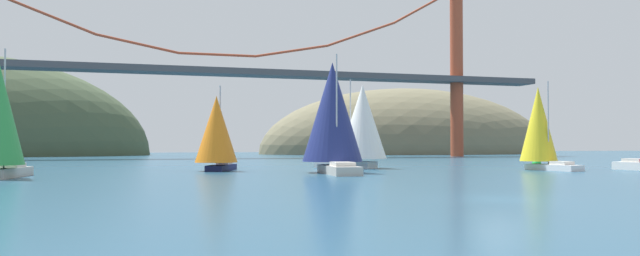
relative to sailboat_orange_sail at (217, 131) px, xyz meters
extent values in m
plane|color=navy|center=(8.61, -36.03, -3.96)|extent=(360.00, 360.00, 0.00)
ellipsoid|color=#6B664C|center=(68.61, 98.97, -3.96)|extent=(86.60, 44.00, 36.74)
cylinder|color=#A34228|center=(60.70, 58.97, 14.41)|extent=(2.80, 2.80, 36.74)
cube|color=#47474C|center=(8.61, 58.97, 12.73)|extent=(140.19, 6.00, 1.20)
cylinder|color=#A34228|center=(-21.16, 58.97, 21.64)|extent=(15.06, 0.50, 6.03)
cylinder|color=#A34228|center=(-6.28, 58.97, 17.47)|extent=(14.98, 0.50, 3.27)
cylinder|color=#A34228|center=(8.61, 58.97, 16.08)|extent=(14.88, 0.50, 0.50)
cylinder|color=#A34228|center=(23.49, 58.97, 17.47)|extent=(14.98, 0.50, 3.27)
cylinder|color=#A34228|center=(38.38, 58.97, 21.64)|extent=(15.06, 0.50, 6.03)
cylinder|color=#A34228|center=(53.26, 58.97, 28.60)|extent=(15.13, 0.50, 8.79)
cube|color=#191E4C|center=(0.77, 1.85, -3.67)|extent=(4.16, 6.83, 0.58)
cube|color=beige|center=(1.24, 2.96, -3.20)|extent=(2.02, 2.48, 0.36)
cylinder|color=#B2B2B7|center=(0.52, 1.23, 0.66)|extent=(0.14, 0.14, 8.09)
cone|color=orange|center=(-0.05, -0.13, 0.23)|extent=(5.52, 5.52, 6.63)
cube|color=#B7B2A8|center=(9.60, -9.45, -3.58)|extent=(3.20, 8.40, 0.77)
cube|color=beige|center=(9.44, -10.92, -3.01)|extent=(2.04, 2.80, 0.36)
cylinder|color=#B2B2B7|center=(9.69, -8.63, 1.90)|extent=(0.14, 0.14, 10.19)
cone|color=navy|center=(9.88, -6.84, 1.78)|extent=(6.26, 6.26, 9.34)
cube|color=white|center=(33.20, -8.54, -3.66)|extent=(2.84, 6.42, 0.61)
cube|color=beige|center=(33.38, -9.64, -3.18)|extent=(1.72, 2.18, 0.36)
cylinder|color=#B2B2B7|center=(33.11, -7.92, 0.95)|extent=(0.14, 0.14, 8.61)
cone|color=yellow|center=(32.89, -6.58, 0.86)|extent=(4.41, 4.41, 7.83)
cube|color=#B7B2A8|center=(-17.89, -6.66, -3.57)|extent=(3.19, 7.13, 0.78)
cube|color=beige|center=(-17.67, -5.44, -3.00)|extent=(1.88, 2.44, 0.36)
cylinder|color=#B2B2B7|center=(-18.01, -7.34, 1.61)|extent=(0.14, 0.14, 9.58)
cube|color=white|center=(15.08, 4.12, -3.57)|extent=(6.03, 7.12, 0.79)
cube|color=beige|center=(14.29, 5.17, -2.99)|extent=(2.67, 2.83, 0.36)
cylinder|color=#B2B2B7|center=(15.51, 3.53, 1.42)|extent=(0.14, 0.14, 9.19)
cone|color=white|center=(16.47, 2.24, 1.24)|extent=(7.44, 7.44, 8.22)
cube|color=beige|center=(41.96, -10.15, -2.96)|extent=(1.56, 2.25, 0.36)
sphere|color=green|center=(37.93, 0.58, -3.66)|extent=(1.10, 1.10, 1.10)
cylinder|color=black|center=(37.93, 0.58, -2.61)|extent=(0.20, 0.20, 1.60)
sphere|color=#F2EA99|center=(37.93, 0.58, -1.69)|extent=(0.24, 0.24, 0.24)
camera|label=1|loc=(-9.02, -62.97, -1.27)|focal=35.39mm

